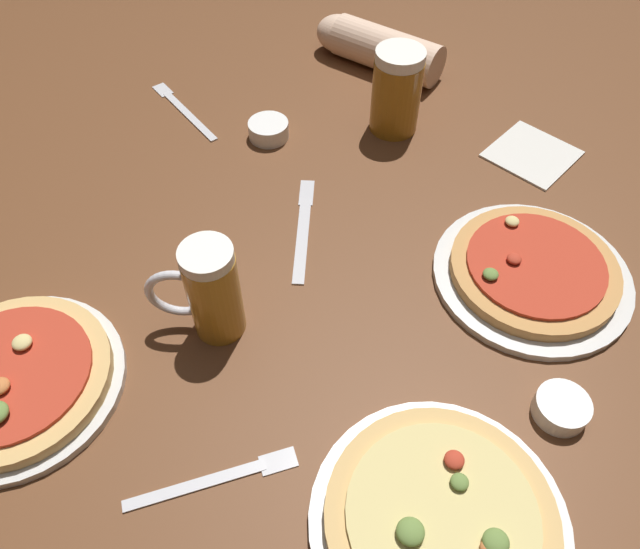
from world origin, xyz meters
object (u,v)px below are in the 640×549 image
object	(u,v)px
pizza_plate_near	(15,379)
beer_mug_amber	(397,90)
fork_left	(217,479)
diner_arm	(373,46)
knife_right	(303,227)
pizza_plate_side	(441,520)
ramekin_sauce	(561,408)
napkin_folded	(532,153)
fork_spare	(183,109)
pizza_plate_far	(533,271)
ramekin_butter	(269,130)
beer_mug_dark	(210,291)

from	to	relation	value
pizza_plate_near	beer_mug_amber	distance (m)	0.76
pizza_plate_near	fork_left	bearing A→B (deg)	1.14
beer_mug_amber	diner_arm	size ratio (longest dim) A/B	0.55
knife_right	pizza_plate_side	bearing A→B (deg)	-45.07
fork_left	diner_arm	distance (m)	0.91
ramekin_sauce	napkin_folded	distance (m)	0.51
fork_spare	napkin_folded	bearing A→B (deg)	14.05
pizza_plate_far	fork_left	xyz separation A→B (m)	(-0.26, -0.46, -0.01)
pizza_plate_near	knife_right	xyz separation A→B (m)	(0.21, 0.41, -0.01)
knife_right	diner_arm	distance (m)	0.49
ramekin_butter	napkin_folded	distance (m)	0.47
pizza_plate_side	ramekin_sauce	xyz separation A→B (m)	(0.09, 0.20, -0.00)
ramekin_sauce	napkin_folded	world-z (taller)	ramekin_sauce
beer_mug_dark	ramekin_sauce	bearing A→B (deg)	8.90
ramekin_butter	knife_right	distance (m)	0.24
beer_mug_dark	beer_mug_amber	distance (m)	0.53
fork_spare	pizza_plate_near	bearing A→B (deg)	-76.38
pizza_plate_near	beer_mug_dark	xyz separation A→B (m)	(0.18, 0.19, 0.06)
napkin_folded	diner_arm	xyz separation A→B (m)	(-0.37, 0.15, 0.04)
pizza_plate_side	fork_left	size ratio (longest dim) A/B	1.79
beer_mug_dark	napkin_folded	size ratio (longest dim) A/B	1.14
beer_mug_dark	ramekin_sauce	xyz separation A→B (m)	(0.46, 0.07, -0.06)
fork_spare	diner_arm	bearing A→B (deg)	49.16
fork_spare	ramekin_sauce	bearing A→B (deg)	-22.64
beer_mug_dark	ramekin_butter	xyz separation A→B (m)	(-0.14, 0.40, -0.06)
pizza_plate_near	pizza_plate_far	distance (m)	0.73
pizza_plate_near	pizza_plate_far	world-z (taller)	pizza_plate_near
ramekin_sauce	diner_arm	bearing A→B (deg)	129.23
knife_right	fork_spare	bearing A→B (deg)	152.78
beer_mug_dark	ramekin_sauce	world-z (taller)	beer_mug_dark
pizza_plate_near	fork_spare	bearing A→B (deg)	103.62
pizza_plate_near	ramekin_butter	bearing A→B (deg)	85.72
knife_right	ramekin_butter	bearing A→B (deg)	131.77
ramekin_butter	diner_arm	size ratio (longest dim) A/B	0.26
pizza_plate_near	fork_spare	xyz separation A→B (m)	(-0.14, 0.59, -0.01)
beer_mug_dark	fork_spare	world-z (taller)	beer_mug_dark
beer_mug_amber	ramekin_butter	distance (m)	0.24
pizza_plate_side	fork_spare	size ratio (longest dim) A/B	1.41
pizza_plate_side	knife_right	size ratio (longest dim) A/B	1.34
fork_left	beer_mug_amber	bearing A→B (deg)	94.71
pizza_plate_near	diner_arm	size ratio (longest dim) A/B	0.98
pizza_plate_near	pizza_plate_side	world-z (taller)	same
ramekin_sauce	pizza_plate_side	bearing A→B (deg)	-115.24
ramekin_butter	diner_arm	bearing A→B (deg)	75.76
beer_mug_dark	fork_spare	size ratio (longest dim) A/B	0.76
napkin_folded	fork_spare	bearing A→B (deg)	-165.95
pizza_plate_far	fork_spare	world-z (taller)	pizza_plate_far
fork_left	knife_right	world-z (taller)	same
fork_spare	fork_left	bearing A→B (deg)	-53.04
ramekin_butter	ramekin_sauce	bearing A→B (deg)	-28.84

